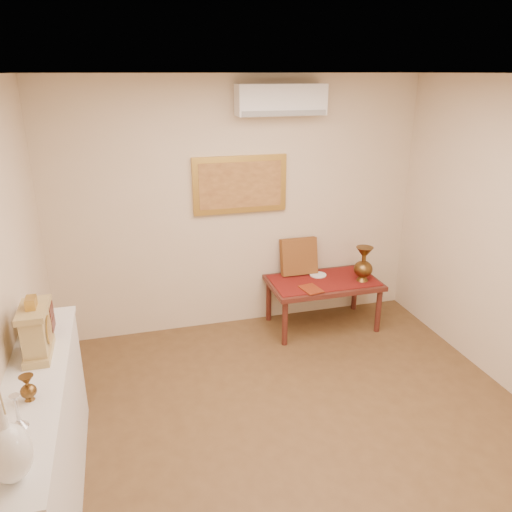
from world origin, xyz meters
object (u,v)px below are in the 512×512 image
object	(u,v)px
display_ledge	(45,447)
mantel_clock	(36,331)
wooden_chest	(41,317)
brass_urn_tall	(364,260)
low_table	(323,286)

from	to	relation	value
display_ledge	mantel_clock	xyz separation A→B (m)	(0.01, 0.31, 0.66)
mantel_clock	wooden_chest	xyz separation A→B (m)	(-0.02, 0.31, -0.05)
brass_urn_tall	wooden_chest	bearing A→B (deg)	-159.68
mantel_clock	low_table	size ratio (longest dim) A/B	0.34
display_ledge	wooden_chest	xyz separation A→B (m)	(-0.01, 0.62, 0.61)
display_ledge	wooden_chest	bearing A→B (deg)	90.74
low_table	brass_urn_tall	bearing A→B (deg)	-16.25
display_ledge	brass_urn_tall	bearing A→B (deg)	29.75
brass_urn_tall	mantel_clock	xyz separation A→B (m)	(-3.07, -1.45, 0.36)
wooden_chest	low_table	distance (m)	3.03
display_ledge	low_table	size ratio (longest dim) A/B	1.68
brass_urn_tall	low_table	bearing A→B (deg)	163.75
display_ledge	low_table	distance (m)	3.27
brass_urn_tall	low_table	world-z (taller)	brass_urn_tall
low_table	wooden_chest	bearing A→B (deg)	-154.80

